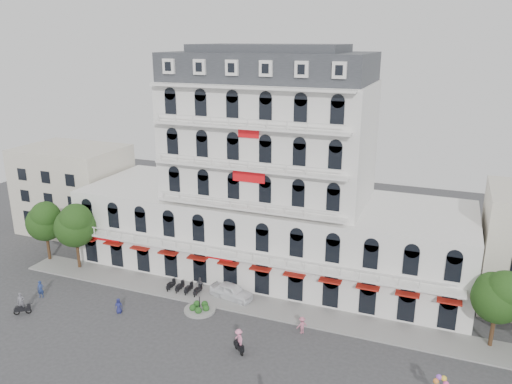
# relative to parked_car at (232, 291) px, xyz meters

# --- Properties ---
(ground) EXTENTS (120.00, 120.00, 0.00)m
(ground) POSITION_rel_parked_car_xyz_m (1.04, -9.50, -0.82)
(ground) COLOR #38383A
(ground) RESTS_ON ground
(sidewalk) EXTENTS (53.00, 4.00, 0.16)m
(sidewalk) POSITION_rel_parked_car_xyz_m (1.04, -0.50, -0.74)
(sidewalk) COLOR gray
(sidewalk) RESTS_ON ground
(main_building) EXTENTS (45.00, 15.00, 25.80)m
(main_building) POSITION_rel_parked_car_xyz_m (1.04, 8.50, 9.14)
(main_building) COLOR silver
(main_building) RESTS_ON ground
(flank_building_west) EXTENTS (14.00, 10.00, 12.00)m
(flank_building_west) POSITION_rel_parked_car_xyz_m (-28.96, 10.50, 5.18)
(flank_building_west) COLOR beige
(flank_building_west) RESTS_ON ground
(traffic_island) EXTENTS (3.20, 3.20, 1.60)m
(traffic_island) POSITION_rel_parked_car_xyz_m (-1.96, -3.50, -0.57)
(traffic_island) COLOR gray
(traffic_island) RESTS_ON ground
(parked_scooter_row) EXTENTS (4.40, 1.80, 1.10)m
(parked_scooter_row) POSITION_rel_parked_car_xyz_m (-5.31, -0.70, -0.82)
(parked_scooter_row) COLOR black
(parked_scooter_row) RESTS_ON ground
(tree_west_outer) EXTENTS (4.50, 4.48, 7.76)m
(tree_west_outer) POSITION_rel_parked_car_xyz_m (-24.91, 0.48, 4.52)
(tree_west_outer) COLOR #382314
(tree_west_outer) RESTS_ON ground
(tree_west_inner) EXTENTS (4.76, 4.76, 8.25)m
(tree_west_inner) POSITION_rel_parked_car_xyz_m (-19.91, -0.02, 4.86)
(tree_west_inner) COLOR #382314
(tree_west_inner) RESTS_ON ground
(tree_east_inner) EXTENTS (4.40, 4.37, 7.57)m
(tree_east_inner) POSITION_rel_parked_car_xyz_m (25.09, 0.48, 4.39)
(tree_east_inner) COLOR #382314
(tree_east_inner) RESTS_ON ground
(parked_car) EXTENTS (5.09, 2.72, 1.65)m
(parked_car) POSITION_rel_parked_car_xyz_m (0.00, 0.00, 0.00)
(parked_car) COLOR white
(parked_car) RESTS_ON ground
(rider_west) EXTENTS (1.46, 1.15, 2.35)m
(rider_west) POSITION_rel_parked_car_xyz_m (-18.16, -10.52, 0.27)
(rider_west) COLOR black
(rider_west) RESTS_ON ground
(rider_center) EXTENTS (1.35, 1.28, 2.29)m
(rider_center) POSITION_rel_parked_car_xyz_m (4.46, -8.43, 0.39)
(rider_center) COLOR black
(rider_center) RESTS_ON ground
(pedestrian_left) EXTENTS (0.92, 0.79, 1.59)m
(pedestrian_left) POSITION_rel_parked_car_xyz_m (-9.32, -6.80, -0.03)
(pedestrian_left) COLOR navy
(pedestrian_left) RESTS_ON ground
(pedestrian_mid) EXTENTS (1.05, 0.51, 1.73)m
(pedestrian_mid) POSITION_rel_parked_car_xyz_m (-3.73, 0.00, 0.04)
(pedestrian_mid) COLOR #55555C
(pedestrian_mid) RESTS_ON ground
(pedestrian_right) EXTENTS (1.20, 1.19, 1.67)m
(pedestrian_right) POSITION_rel_parked_car_xyz_m (8.77, -3.54, 0.01)
(pedestrian_right) COLOR #C76982
(pedestrian_right) RESTS_ON ground
(pedestrian_far) EXTENTS (0.81, 0.67, 1.89)m
(pedestrian_far) POSITION_rel_parked_car_xyz_m (-18.96, -7.17, 0.12)
(pedestrian_far) COLOR navy
(pedestrian_far) RESTS_ON ground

